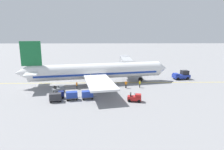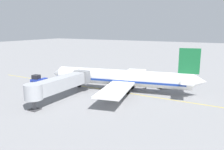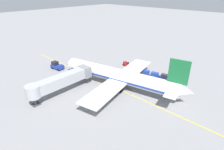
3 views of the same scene
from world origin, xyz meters
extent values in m
plane|color=gray|center=(0.00, 0.00, 0.00)|extent=(400.00, 400.00, 0.00)
cube|color=gold|center=(0.00, 0.00, 0.00)|extent=(0.24, 80.00, 0.01)
cylinder|color=white|center=(1.05, -0.42, 3.29)|extent=(10.11, 32.09, 3.70)
cube|color=#193899|center=(1.05, -0.42, 2.82)|extent=(9.63, 29.59, 0.44)
cone|color=white|center=(-2.44, 16.42, 3.29)|extent=(4.04, 3.09, 3.63)
cone|color=white|center=(4.57, -17.46, 3.58)|extent=(3.65, 3.38, 3.14)
cube|color=black|center=(-2.07, 14.66, 3.93)|extent=(2.94, 1.64, 0.60)
cube|color=white|center=(1.25, -1.40, 2.64)|extent=(30.43, 11.17, 0.36)
cylinder|color=gray|center=(-4.30, -1.73, 1.39)|extent=(2.61, 3.54, 2.00)
cylinder|color=gray|center=(6.47, 0.50, 1.39)|extent=(2.61, 3.54, 2.00)
cube|color=#196B38|center=(4.09, -15.11, 7.88)|extent=(1.21, 4.37, 5.50)
cube|color=white|center=(4.05, -14.91, 3.84)|extent=(10.32, 4.57, 0.24)
cylinder|color=black|center=(-1.22, 10.55, 0.55)|extent=(0.66, 1.17, 1.10)
cylinder|color=gray|center=(-1.22, 10.55, 2.10)|extent=(0.24, 0.24, 2.00)
cylinder|color=black|center=(-0.80, -2.85, 0.55)|extent=(0.66, 1.17, 1.10)
cylinder|color=gray|center=(-0.80, -2.85, 2.10)|extent=(0.24, 0.24, 2.00)
cylinder|color=black|center=(3.70, -1.91, 0.55)|extent=(0.66, 1.17, 1.10)
cylinder|color=gray|center=(3.70, -1.91, 2.10)|extent=(0.24, 0.24, 2.00)
cube|color=#A8AAAF|center=(-10.53, 7.78, 3.49)|extent=(15.57, 2.80, 2.60)
cube|color=gray|center=(-3.54, 7.78, 3.49)|extent=(2.00, 3.50, 2.99)
cylinder|color=#A8AAAF|center=(-18.31, 7.78, 3.49)|extent=(3.36, 3.36, 2.86)
cylinder|color=#4C4C51|center=(-18.31, 7.78, 1.09)|extent=(0.70, 0.70, 2.19)
cube|color=#38383A|center=(-18.31, 7.78, 0.08)|extent=(1.80, 1.80, 0.16)
cube|color=#1E339E|center=(-3.57, 22.10, 0.85)|extent=(2.87, 4.69, 0.90)
cube|color=black|center=(-3.72, 23.08, 1.85)|extent=(1.92, 2.09, 1.10)
cube|color=#1E339E|center=(-3.32, 20.58, 1.48)|extent=(2.02, 1.38, 0.36)
cylinder|color=black|center=(-2.42, 20.84, 0.40)|extent=(0.47, 0.85, 0.80)
cylinder|color=black|center=(-4.26, 20.54, 0.40)|extent=(0.47, 0.85, 0.80)
cylinder|color=black|center=(-2.87, 23.66, 0.40)|extent=(0.47, 0.85, 0.80)
cylinder|color=black|center=(-4.72, 23.36, 0.40)|extent=(0.47, 0.85, 0.80)
cube|color=navy|center=(11.97, -7.61, 0.63)|extent=(1.76, 2.71, 0.70)
cube|color=navy|center=(11.80, -6.94, 1.20)|extent=(1.24, 1.26, 0.44)
cube|color=black|center=(12.13, -8.28, 1.30)|extent=(0.85, 0.36, 0.64)
cylinder|color=black|center=(11.94, -7.49, 1.28)|extent=(0.14, 0.27, 0.54)
cylinder|color=black|center=(11.23, -6.89, 0.28)|extent=(0.33, 0.59, 0.56)
cylinder|color=black|center=(12.28, -6.63, 0.28)|extent=(0.33, 0.59, 0.56)
cylinder|color=black|center=(11.65, -8.59, 0.28)|extent=(0.33, 0.59, 0.56)
cylinder|color=black|center=(12.70, -8.33, 0.28)|extent=(0.33, 0.59, 0.56)
cube|color=#B21E1E|center=(13.82, 6.89, 0.63)|extent=(1.65, 2.68, 0.70)
cube|color=#B21E1E|center=(13.95, 7.57, 1.20)|extent=(1.20, 1.22, 0.44)
cube|color=black|center=(13.69, 6.22, 1.30)|extent=(0.86, 0.32, 0.64)
cylinder|color=black|center=(13.84, 7.02, 1.28)|extent=(0.13, 0.27, 0.54)
cylinder|color=black|center=(13.45, 7.85, 0.28)|extent=(0.30, 0.59, 0.56)
cylinder|color=black|center=(14.51, 7.65, 0.28)|extent=(0.30, 0.59, 0.56)
cylinder|color=black|center=(13.12, 6.13, 0.28)|extent=(0.30, 0.59, 0.56)
cylinder|color=black|center=(14.18, 5.93, 0.28)|extent=(0.30, 0.59, 0.56)
cube|color=slate|center=(8.11, -8.46, 0.63)|extent=(2.62, 2.61, 0.70)
cube|color=slate|center=(7.62, -7.97, 1.20)|extent=(1.46, 1.46, 0.44)
cube|color=black|center=(8.60, -8.94, 1.30)|extent=(0.71, 0.71, 0.64)
cylinder|color=black|center=(8.02, -8.37, 1.28)|extent=(0.24, 0.24, 0.54)
cylinder|color=black|center=(7.11, -8.22, 0.28)|extent=(0.54, 0.54, 0.56)
cylinder|color=black|center=(7.87, -7.46, 0.28)|extent=(0.54, 0.54, 0.56)
cylinder|color=black|center=(8.35, -9.46, 0.28)|extent=(0.54, 0.54, 0.56)
cylinder|color=black|center=(9.11, -8.69, 0.28)|extent=(0.54, 0.54, 0.56)
cube|color=#4C4C51|center=(12.27, -1.87, 0.42)|extent=(1.71, 2.41, 0.12)
cube|color=#233D9E|center=(12.27, -1.87, 1.03)|extent=(1.63, 2.29, 1.10)
cylinder|color=#4C4C51|center=(11.98, -0.45, 0.41)|extent=(0.21, 0.70, 0.07)
cylinder|color=black|center=(11.56, -1.17, 0.18)|extent=(0.19, 0.38, 0.36)
cylinder|color=black|center=(12.65, -0.95, 0.18)|extent=(0.19, 0.38, 0.36)
cylinder|color=black|center=(11.89, -2.79, 0.18)|extent=(0.19, 0.38, 0.36)
cylinder|color=black|center=(12.98, -2.57, 0.18)|extent=(0.19, 0.38, 0.36)
cube|color=#4C4C51|center=(12.70, -4.76, 0.42)|extent=(1.71, 2.41, 0.12)
cube|color=#233D9E|center=(12.70, -4.76, 1.03)|extent=(1.63, 2.29, 1.10)
cylinder|color=#4C4C51|center=(12.41, -3.34, 0.41)|extent=(0.21, 0.70, 0.07)
cylinder|color=black|center=(11.99, -4.06, 0.18)|extent=(0.19, 0.38, 0.36)
cylinder|color=black|center=(13.08, -3.84, 0.18)|extent=(0.19, 0.38, 0.36)
cylinder|color=black|center=(12.32, -5.68, 0.18)|extent=(0.19, 0.38, 0.36)
cylinder|color=black|center=(13.40, -5.46, 0.18)|extent=(0.19, 0.38, 0.36)
cube|color=#4C4C51|center=(13.60, -7.59, 0.42)|extent=(1.71, 2.41, 0.12)
cube|color=#2D2D33|center=(13.60, -7.59, 1.03)|extent=(1.63, 2.29, 1.10)
cylinder|color=#4C4C51|center=(13.31, -6.17, 0.41)|extent=(0.21, 0.70, 0.07)
cylinder|color=black|center=(12.89, -6.89, 0.18)|extent=(0.19, 0.38, 0.36)
cylinder|color=black|center=(13.98, -6.67, 0.18)|extent=(0.19, 0.38, 0.36)
cylinder|color=black|center=(13.22, -8.51, 0.18)|extent=(0.19, 0.38, 0.36)
cylinder|color=black|center=(14.31, -8.29, 0.18)|extent=(0.19, 0.38, 0.36)
cylinder|color=#232328|center=(5.57, -4.96, 0.42)|extent=(0.15, 0.15, 0.85)
cylinder|color=#232328|center=(5.38, -4.94, 0.42)|extent=(0.15, 0.15, 0.85)
cube|color=orange|center=(5.48, -4.95, 1.15)|extent=(0.40, 0.28, 0.60)
cylinder|color=orange|center=(5.72, -4.98, 1.10)|extent=(0.23, 0.11, 0.57)
cylinder|color=orange|center=(5.23, -4.92, 1.10)|extent=(0.23, 0.11, 0.57)
sphere|color=tan|center=(5.48, -4.95, 1.58)|extent=(0.22, 0.22, 0.22)
cube|color=red|center=(5.48, -4.95, 1.60)|extent=(0.27, 0.11, 0.10)
cylinder|color=#232328|center=(4.51, 9.46, 0.42)|extent=(0.15, 0.15, 0.85)
cylinder|color=#232328|center=(4.67, 9.35, 0.42)|extent=(0.15, 0.15, 0.85)
cube|color=yellow|center=(4.59, 9.41, 1.15)|extent=(0.45, 0.41, 0.60)
cylinder|color=yellow|center=(4.38, 9.54, 1.10)|extent=(0.24, 0.20, 0.57)
cylinder|color=yellow|center=(4.80, 9.27, 1.10)|extent=(0.24, 0.20, 0.57)
sphere|color=beige|center=(4.59, 9.41, 1.58)|extent=(0.22, 0.22, 0.22)
cube|color=red|center=(4.59, 9.41, 1.60)|extent=(0.27, 0.21, 0.10)
cylinder|color=#232328|center=(4.88, 6.09, 0.42)|extent=(0.15, 0.15, 0.85)
cylinder|color=#232328|center=(4.80, 6.28, 0.42)|extent=(0.15, 0.15, 0.85)
cube|color=orange|center=(4.84, 6.18, 1.15)|extent=(0.37, 0.44, 0.60)
cylinder|color=orange|center=(4.94, 5.95, 1.10)|extent=(0.17, 0.24, 0.57)
cylinder|color=orange|center=(4.75, 6.42, 1.10)|extent=(0.17, 0.24, 0.57)
sphere|color=beige|center=(4.84, 6.18, 1.58)|extent=(0.22, 0.22, 0.22)
cube|color=red|center=(4.84, 6.18, 1.60)|extent=(0.17, 0.27, 0.10)
camera|label=1|loc=(47.32, 2.00, 12.25)|focal=30.82mm
camera|label=2|loc=(-45.90, -23.98, 14.92)|focal=36.26mm
camera|label=3|loc=(-32.22, -29.07, 24.33)|focal=29.47mm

